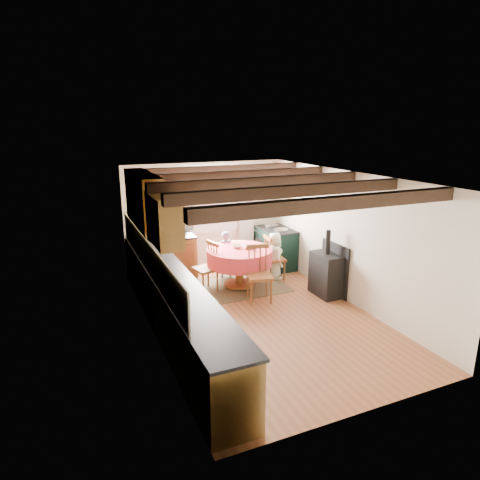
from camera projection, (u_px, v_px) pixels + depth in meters
name	position (u px, v px, depth m)	size (l,w,h in m)	color
floor	(258.00, 315.00, 7.20)	(3.60, 5.50, 0.00)	#945A35
ceiling	(260.00, 176.00, 6.56)	(3.60, 5.50, 0.00)	white
wall_back	(206.00, 216.00, 9.31)	(3.60, 0.00, 2.40)	silver
wall_front	(371.00, 317.00, 4.45)	(3.60, 0.00, 2.40)	silver
wall_left	(150.00, 263.00, 6.19)	(0.00, 5.50, 2.40)	silver
wall_right	(348.00, 238.00, 7.57)	(0.00, 5.50, 2.40)	silver
beam_a	(336.00, 203.00, 4.81)	(3.60, 0.16, 0.16)	#302114
beam_b	(292.00, 191.00, 5.70)	(3.60, 0.16, 0.16)	#302114
beam_c	(260.00, 182.00, 6.58)	(3.60, 0.16, 0.16)	#302114
beam_d	(236.00, 175.00, 7.46)	(3.60, 0.16, 0.16)	#302114
beam_e	(216.00, 170.00, 8.35)	(3.60, 0.16, 0.16)	#302114
splash_left	(148.00, 257.00, 6.46)	(0.02, 4.50, 0.55)	beige
splash_back	(162.00, 221.00, 8.91)	(1.40, 0.02, 0.55)	beige
base_cabinet_left	(172.00, 306.00, 6.51)	(0.60, 5.30, 0.88)	brown
base_cabinet_back	(164.00, 258.00, 8.85)	(1.30, 0.60, 0.88)	brown
worktop_left	(172.00, 279.00, 6.39)	(0.64, 5.30, 0.04)	black
worktop_back	(163.00, 238.00, 8.71)	(1.30, 0.64, 0.04)	black
wall_cabinet_glass	(143.00, 199.00, 7.12)	(0.34, 1.80, 0.90)	brown
wall_cabinet_solid	(164.00, 220.00, 5.80)	(0.34, 0.90, 0.70)	brown
window_frame	(210.00, 199.00, 9.23)	(1.34, 0.03, 1.54)	white
window_pane	(210.00, 199.00, 9.23)	(1.20, 0.01, 1.40)	white
curtain_left	(174.00, 225.00, 8.96)	(0.35, 0.10, 2.10)	#9B9D98
curtain_right	(246.00, 218.00, 9.61)	(0.35, 0.10, 2.10)	#9B9D98
curtain_rod	(210.00, 172.00, 8.99)	(0.03, 0.03, 2.00)	black
wall_picture	(285.00, 192.00, 9.45)	(0.04, 0.50, 0.60)	gold
wall_plate	(249.00, 192.00, 9.55)	(0.30, 0.30, 0.02)	silver
rug	(239.00, 286.00, 8.50)	(1.80, 1.40, 0.01)	#3D3322
dining_table	(239.00, 268.00, 8.40)	(1.31, 1.31, 0.79)	#D14448
chair_near	(259.00, 274.00, 7.65)	(0.45, 0.47, 1.06)	brown
chair_left	(205.00, 267.00, 8.14)	(0.42, 0.44, 0.99)	brown
chair_right	(275.00, 257.00, 8.78)	(0.41, 0.43, 0.96)	brown
aga_range	(276.00, 248.00, 9.53)	(0.65, 1.01, 0.93)	black
cast_iron_stove	(327.00, 263.00, 7.89)	(0.39, 0.65, 1.29)	black
child_far	(225.00, 254.00, 8.87)	(0.37, 0.25, 1.03)	slate
child_right	(274.00, 256.00, 8.78)	(0.50, 0.32, 1.01)	white
bowl_a	(249.00, 247.00, 8.32)	(0.22, 0.22, 0.06)	silver
bowl_b	(237.00, 246.00, 8.36)	(0.20, 0.20, 0.06)	silver
cup	(250.00, 247.00, 8.28)	(0.10, 0.10, 0.09)	silver
canister_tall	(156.00, 232.00, 8.63)	(0.14, 0.14, 0.24)	#262628
canister_wide	(167.00, 232.00, 8.71)	(0.18, 0.18, 0.20)	#262628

